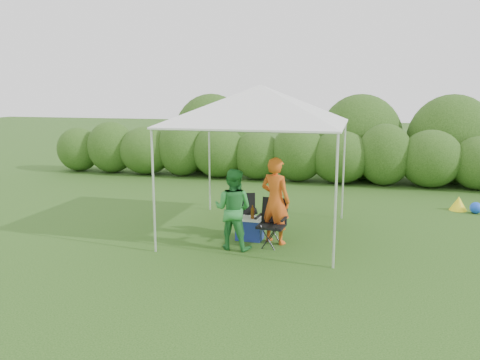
% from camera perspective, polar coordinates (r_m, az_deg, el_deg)
% --- Properties ---
extents(ground, '(70.00, 70.00, 0.00)m').
position_cam_1_polar(ground, '(8.69, 1.68, -7.41)').
color(ground, '#325B1C').
extents(hedge, '(16.74, 1.53, 1.80)m').
position_cam_1_polar(hedge, '(14.28, 7.56, 3.08)').
color(hedge, '#32571B').
rests_on(hedge, ground).
extents(canopy, '(3.10, 3.10, 2.83)m').
position_cam_1_polar(canopy, '(8.75, 2.51, 9.13)').
color(canopy, silver).
rests_on(canopy, ground).
extents(chair_right, '(0.55, 0.51, 0.84)m').
position_cam_1_polar(chair_right, '(8.36, 4.00, -4.79)').
color(chair_right, black).
rests_on(chair_right, ground).
extents(chair_left, '(0.59, 0.56, 0.81)m').
position_cam_1_polar(chair_left, '(8.82, 0.40, -4.01)').
color(chair_left, black).
rests_on(chair_left, ground).
extents(man, '(0.67, 0.56, 1.57)m').
position_cam_1_polar(man, '(8.39, 4.32, -2.52)').
color(man, '#DE5619').
rests_on(man, ground).
extents(woman, '(0.74, 0.60, 1.41)m').
position_cam_1_polar(woman, '(8.10, -0.86, -3.56)').
color(woman, '#2B8638').
rests_on(woman, ground).
extents(cooler, '(0.51, 0.38, 0.41)m').
position_cam_1_polar(cooler, '(8.71, 1.19, -5.92)').
color(cooler, navy).
rests_on(cooler, ground).
extents(bottle, '(0.07, 0.07, 0.25)m').
position_cam_1_polar(bottle, '(8.57, 1.53, -3.91)').
color(bottle, '#592D0C').
rests_on(bottle, cooler).
extents(lawn_toy, '(0.65, 0.54, 0.33)m').
position_cam_1_polar(lawn_toy, '(11.88, 25.53, -2.72)').
color(lawn_toy, yellow).
rests_on(lawn_toy, ground).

